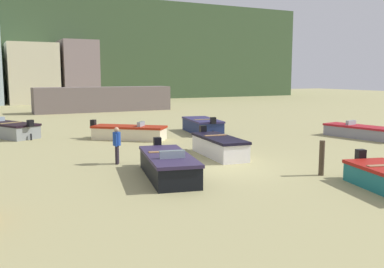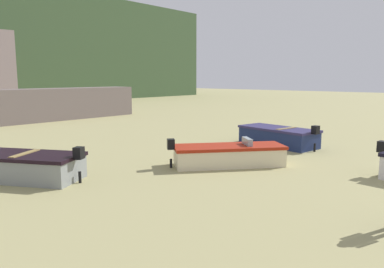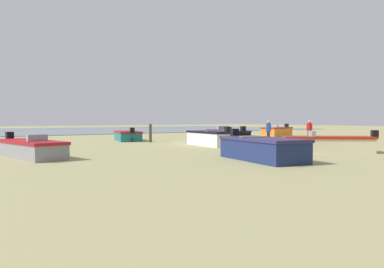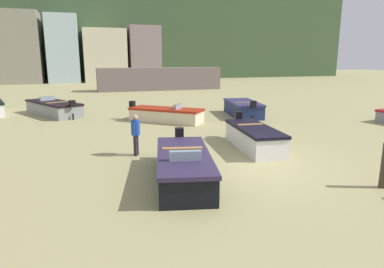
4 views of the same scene
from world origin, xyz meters
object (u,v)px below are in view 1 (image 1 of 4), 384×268
(boat_cream_6, at_px, (129,132))
(beach_walker_foreground, at_px, (117,142))
(boat_grey_4, at_px, (363,132))
(boat_navy_7, at_px, (202,126))
(boat_white_5, at_px, (219,146))
(boat_grey_8, at_px, (5,129))
(boat_black_0, at_px, (168,166))
(mooring_post_near_water, at_px, (322,158))

(boat_cream_6, xyz_separation_m, beach_walker_foreground, (-2.78, -6.67, 0.53))
(boat_grey_4, height_order, boat_cream_6, boat_cream_6)
(boat_navy_7, distance_m, beach_walker_foreground, 10.98)
(boat_white_5, height_order, boat_grey_8, boat_white_5)
(beach_walker_foreground, bearing_deg, boat_cream_6, 3.31)
(boat_black_0, relative_size, boat_grey_4, 0.94)
(boat_cream_6, height_order, boat_navy_7, boat_navy_7)
(boat_grey_8, bearing_deg, boat_white_5, -81.82)
(boat_black_0, relative_size, boat_navy_7, 1.07)
(boat_white_5, relative_size, boat_navy_7, 0.96)
(boat_grey_4, xyz_separation_m, boat_cream_6, (-13.01, 5.98, 0.03))
(boat_black_0, xyz_separation_m, mooring_post_near_water, (5.44, -2.35, 0.22))
(boat_cream_6, relative_size, boat_grey_8, 0.82)
(mooring_post_near_water, bearing_deg, beach_walker_foreground, 138.75)
(boat_white_5, height_order, boat_cream_6, boat_white_5)
(boat_grey_4, relative_size, boat_navy_7, 1.14)
(beach_walker_foreground, bearing_deg, boat_black_0, -137.35)
(boat_navy_7, bearing_deg, beach_walker_foreground, -127.94)
(boat_cream_6, xyz_separation_m, boat_navy_7, (5.38, 0.67, 0.05))
(boat_black_0, height_order, boat_navy_7, boat_navy_7)
(boat_white_5, bearing_deg, boat_black_0, 42.49)
(boat_grey_4, bearing_deg, boat_grey_8, 140.58)
(boat_black_0, xyz_separation_m, boat_white_5, (3.90, 2.84, 0.02))
(boat_cream_6, xyz_separation_m, boat_grey_8, (-6.59, 4.65, 0.04))
(boat_grey_8, bearing_deg, boat_grey_4, -56.76)
(boat_navy_7, bearing_deg, boat_grey_4, -31.01)
(boat_grey_8, bearing_deg, boat_navy_7, -46.68)
(boat_cream_6, distance_m, beach_walker_foreground, 7.25)
(boat_grey_4, distance_m, boat_grey_8, 22.30)
(boat_navy_7, bearing_deg, boat_black_0, -113.92)
(boat_grey_4, relative_size, boat_cream_6, 1.17)
(beach_walker_foreground, bearing_deg, mooring_post_near_water, -105.35)
(boat_navy_7, xyz_separation_m, boat_grey_8, (-11.97, 3.98, -0.01))
(boat_cream_6, distance_m, boat_grey_8, 8.07)
(boat_cream_6, distance_m, mooring_post_near_water, 12.85)
(boat_black_0, distance_m, boat_cream_6, 10.12)
(boat_black_0, distance_m, boat_grey_8, 15.38)
(boat_black_0, distance_m, beach_walker_foreground, 3.47)
(boat_navy_7, height_order, mooring_post_near_water, mooring_post_near_water)
(mooring_post_near_water, bearing_deg, boat_grey_4, 34.10)
(boat_navy_7, bearing_deg, boat_white_5, -102.68)
(boat_white_5, distance_m, beach_walker_foreground, 4.93)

